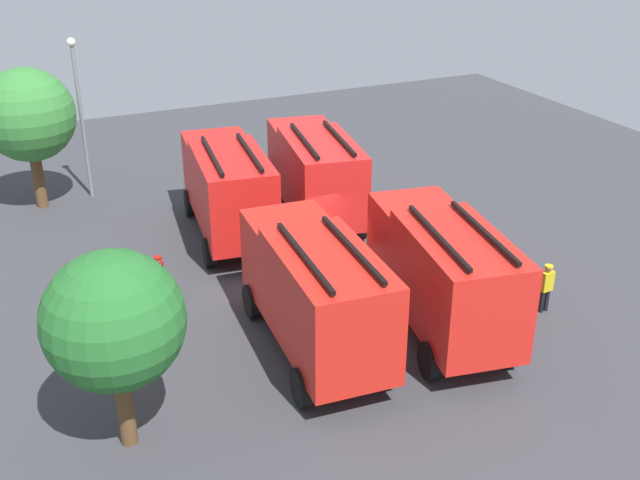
{
  "coord_description": "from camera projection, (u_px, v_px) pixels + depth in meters",
  "views": [
    {
      "loc": [
        -21.91,
        10.15,
        12.88
      ],
      "look_at": [
        0.0,
        0.0,
        1.4
      ],
      "focal_mm": 42.93,
      "sensor_mm": 36.0,
      "label": 1
    }
  ],
  "objects": [
    {
      "name": "fire_truck_3",
      "position": [
        228.0,
        186.0,
        29.35
      ],
      "size": [
        7.47,
        3.55,
        3.88
      ],
      "rotation": [
        0.0,
        0.0,
        -0.14
      ],
      "color": "red",
      "rests_on": "ground"
    },
    {
      "name": "firefighter_3",
      "position": [
        160.0,
        276.0,
        25.37
      ],
      "size": [
        0.48,
        0.37,
        1.63
      ],
      "rotation": [
        0.0,
        0.0,
        1.2
      ],
      "color": "black",
      "rests_on": "ground"
    },
    {
      "name": "tree_1",
      "position": [
        28.0,
        116.0,
        31.37
      ],
      "size": [
        3.87,
        3.87,
        5.99
      ],
      "color": "brown",
      "rests_on": "ground"
    },
    {
      "name": "lamppost",
      "position": [
        80.0,
        107.0,
        32.4
      ],
      "size": [
        0.36,
        0.36,
        6.97
      ],
      "color": "slate",
      "rests_on": "ground"
    },
    {
      "name": "ground_plane",
      "position": [
        320.0,
        275.0,
        27.34
      ],
      "size": [
        46.87,
        46.87,
        0.0
      ],
      "primitive_type": "plane",
      "color": "#38383D"
    },
    {
      "name": "firefighter_1",
      "position": [
        252.0,
        168.0,
        34.71
      ],
      "size": [
        0.41,
        0.48,
        1.69
      ],
      "rotation": [
        0.0,
        0.0,
        0.48
      ],
      "color": "black",
      "rests_on": "ground"
    },
    {
      "name": "fire_truck_2",
      "position": [
        315.0,
        289.0,
        22.03
      ],
      "size": [
        7.37,
        3.2,
        3.88
      ],
      "rotation": [
        0.0,
        0.0,
        -0.08
      ],
      "color": "red",
      "rests_on": "ground"
    },
    {
      "name": "firefighter_2",
      "position": [
        444.0,
        228.0,
        28.71
      ],
      "size": [
        0.32,
        0.46,
        1.7
      ],
      "rotation": [
        0.0,
        0.0,
        2.94
      ],
      "color": "black",
      "rests_on": "ground"
    },
    {
      "name": "fire_truck_0",
      "position": [
        442.0,
        269.0,
        23.11
      ],
      "size": [
        7.52,
        3.78,
        3.88
      ],
      "rotation": [
        0.0,
        0.0,
        -0.18
      ],
      "color": "red",
      "rests_on": "ground"
    },
    {
      "name": "fire_truck_1",
      "position": [
        315.0,
        171.0,
        30.89
      ],
      "size": [
        7.52,
        3.76,
        3.88
      ],
      "rotation": [
        0.0,
        0.0,
        -0.18
      ],
      "color": "red",
      "rests_on": "ground"
    },
    {
      "name": "traffic_cone_0",
      "position": [
        343.0,
        181.0,
        34.99
      ],
      "size": [
        0.44,
        0.44,
        0.63
      ],
      "primitive_type": "cone",
      "color": "#F2600C",
      "rests_on": "ground"
    },
    {
      "name": "tree_0",
      "position": [
        114.0,
        321.0,
        17.77
      ],
      "size": [
        3.39,
        3.39,
        5.26
      ],
      "color": "brown",
      "rests_on": "ground"
    },
    {
      "name": "firefighter_0",
      "position": [
        546.0,
        286.0,
        24.7
      ],
      "size": [
        0.27,
        0.44,
        1.68
      ],
      "rotation": [
        0.0,
        0.0,
        3.22
      ],
      "color": "black",
      "rests_on": "ground"
    }
  ]
}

